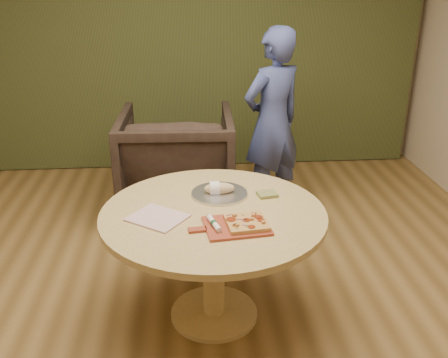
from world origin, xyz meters
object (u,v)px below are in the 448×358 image
pizza_paddle (235,226)px  flatbread_pizza (247,222)px  armchair (177,156)px  pedestal_table (213,232)px  bread_roll (218,188)px  cutlery_roll (214,223)px  serving_tray (219,194)px  person_standing (272,123)px

pizza_paddle → flatbread_pizza: bearing=-5.0°
pizza_paddle → armchair: size_ratio=0.45×
pedestal_table → bread_roll: bread_roll is taller
pedestal_table → pizza_paddle: (0.11, -0.21, 0.15)m
cutlery_roll → bread_roll: (0.05, 0.44, 0.01)m
pedestal_table → serving_tray: size_ratio=3.76×
serving_tray → person_standing: size_ratio=0.22×
flatbread_pizza → serving_tray: 0.45m
pedestal_table → bread_roll: 0.30m
pizza_paddle → flatbread_pizza: 0.07m
pedestal_table → armchair: armchair is taller
flatbread_pizza → cutlery_roll: 0.18m
armchair → person_standing: bearing=177.2°
serving_tray → armchair: (-0.29, 1.38, -0.25)m
bread_roll → pizza_paddle: bearing=-81.9°
pizza_paddle → bread_roll: bread_roll is taller
flatbread_pizza → bread_roll: bearing=106.3°
person_standing → flatbread_pizza: bearing=46.1°
flatbread_pizza → serving_tray: bearing=105.2°
flatbread_pizza → person_standing: 1.80m
person_standing → armchair: bearing=-34.4°
cutlery_roll → bread_roll: 0.44m
cutlery_roll → serving_tray: 0.45m
flatbread_pizza → armchair: bearing=102.6°
flatbread_pizza → pedestal_table: bearing=129.7°
serving_tray → armchair: bearing=101.8°
pizza_paddle → person_standing: 1.82m
pedestal_table → cutlery_roll: (-0.01, -0.21, 0.17)m
cutlery_roll → bread_roll: bread_roll is taller
flatbread_pizza → person_standing: person_standing is taller
pizza_paddle → armchair: bearing=93.4°
cutlery_roll → serving_tray: bearing=66.3°
cutlery_roll → person_standing: person_standing is taller
pizza_paddle → serving_tray: serving_tray is taller
armchair → cutlery_roll: bearing=99.0°
cutlery_roll → bread_roll: bearing=67.4°
flatbread_pizza → bread_roll: size_ratio=1.27×
serving_tray → flatbread_pizza: bearing=-74.8°
flatbread_pizza → cutlery_roll: flatbread_pizza is taller
serving_tray → pedestal_table: bearing=-102.9°
pedestal_table → cutlery_roll: cutlery_roll is taller
bread_roll → pedestal_table: bearing=-100.8°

